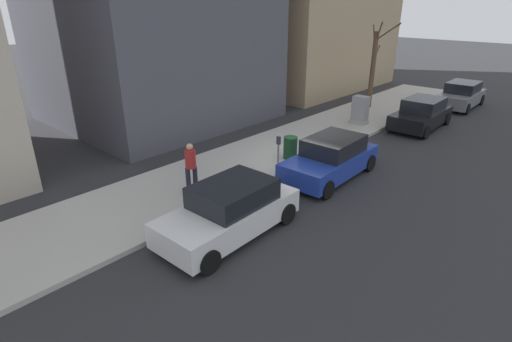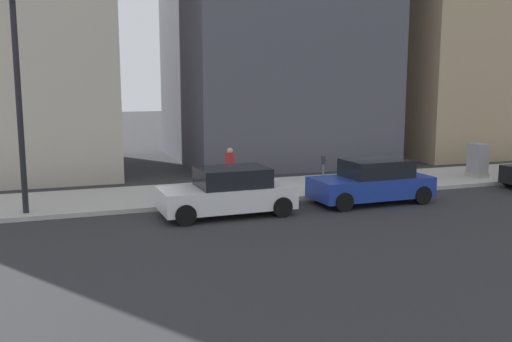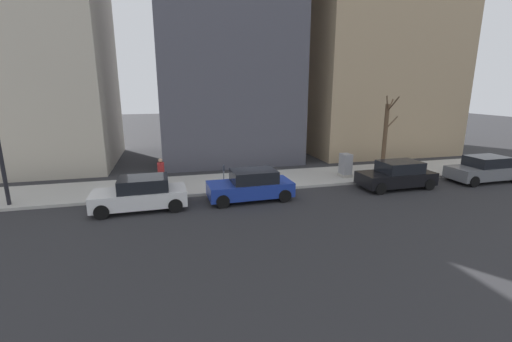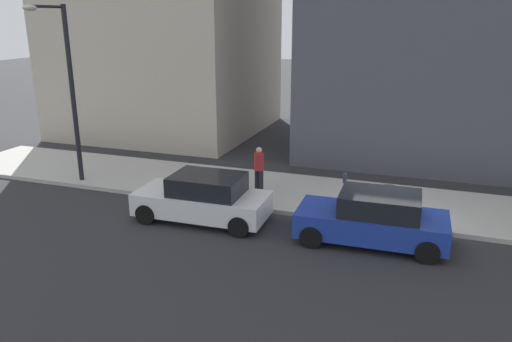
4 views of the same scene
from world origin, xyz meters
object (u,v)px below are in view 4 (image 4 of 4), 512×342
(parked_car_blue, at_px, (373,219))
(parked_car_white, at_px, (204,198))
(pedestrian_near_meter, at_px, (259,167))
(streetlamp, at_px, (66,80))
(parking_meter, at_px, (344,189))
(trash_bin, at_px, (387,200))

(parked_car_blue, xyz_separation_m, parked_car_white, (-0.09, 5.27, 0.00))
(parked_car_white, height_order, pedestrian_near_meter, pedestrian_near_meter)
(parked_car_white, bearing_deg, streetlamp, 74.81)
(parked_car_blue, bearing_deg, streetlamp, 81.33)
(parked_car_white, distance_m, pedestrian_near_meter, 2.93)
(parked_car_blue, relative_size, parking_meter, 3.15)
(pedestrian_near_meter, bearing_deg, parked_car_white, -78.63)
(parked_car_blue, height_order, pedestrian_near_meter, pedestrian_near_meter)
(parked_car_blue, bearing_deg, trash_bin, -7.55)
(trash_bin, bearing_deg, parked_car_blue, 173.98)
(streetlamp, height_order, pedestrian_near_meter, streetlamp)
(trash_bin, xyz_separation_m, pedestrian_near_meter, (0.64, 4.58, 0.49))
(parking_meter, xyz_separation_m, pedestrian_near_meter, (1.09, 3.25, 0.11))
(parked_car_blue, bearing_deg, pedestrian_near_meter, 56.96)
(parked_car_blue, xyz_separation_m, pedestrian_near_meter, (2.68, 4.37, 0.35))
(parking_meter, relative_size, trash_bin, 1.50)
(parking_meter, xyz_separation_m, trash_bin, (0.45, -1.33, -0.38))
(pedestrian_near_meter, bearing_deg, parked_car_blue, -2.10)
(trash_bin, bearing_deg, parking_meter, 108.71)
(parking_meter, distance_m, pedestrian_near_meter, 3.43)
(parked_car_white, xyz_separation_m, streetlamp, (1.51, 6.07, 3.28))
(parking_meter, height_order, trash_bin, parking_meter)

